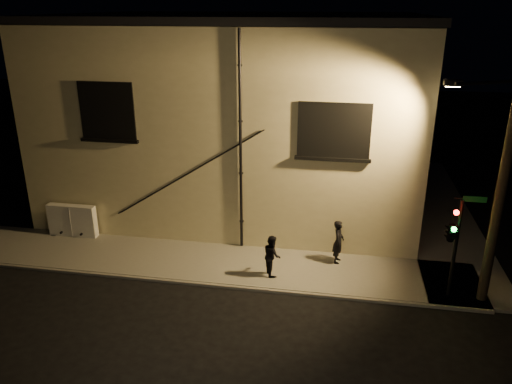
% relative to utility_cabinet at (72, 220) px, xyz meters
% --- Properties ---
extents(ground, '(90.00, 90.00, 0.00)m').
position_rel_utility_cabinet_xyz_m(ground, '(8.93, -2.70, -0.79)').
color(ground, black).
extents(sidewalk, '(21.00, 16.00, 0.12)m').
position_rel_utility_cabinet_xyz_m(sidewalk, '(10.15, 1.69, -0.73)').
color(sidewalk, slate).
rests_on(sidewalk, ground).
extents(building, '(16.20, 12.23, 8.80)m').
position_rel_utility_cabinet_xyz_m(building, '(5.93, 6.29, 3.61)').
color(building, beige).
rests_on(building, ground).
extents(utility_cabinet, '(2.05, 0.35, 1.35)m').
position_rel_utility_cabinet_xyz_m(utility_cabinet, '(0.00, 0.00, 0.00)').
color(utility_cabinet, silver).
rests_on(utility_cabinet, sidewalk).
extents(pedestrian_a, '(0.47, 0.65, 1.67)m').
position_rel_utility_cabinet_xyz_m(pedestrian_a, '(10.93, -0.40, 0.16)').
color(pedestrian_a, black).
rests_on(pedestrian_a, sidewalk).
extents(pedestrian_b, '(0.80, 0.89, 1.49)m').
position_rel_utility_cabinet_xyz_m(pedestrian_b, '(8.64, -1.72, 0.07)').
color(pedestrian_b, black).
rests_on(pedestrian_b, sidewalk).
extents(traffic_signal, '(1.38, 2.09, 3.54)m').
position_rel_utility_cabinet_xyz_m(traffic_signal, '(14.43, -2.19, 1.71)').
color(traffic_signal, black).
rests_on(traffic_signal, sidewalk).
extents(streetlamp_pole, '(2.04, 1.40, 7.58)m').
position_rel_utility_cabinet_xyz_m(streetlamp_pole, '(15.60, -2.06, 3.20)').
color(streetlamp_pole, black).
rests_on(streetlamp_pole, ground).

